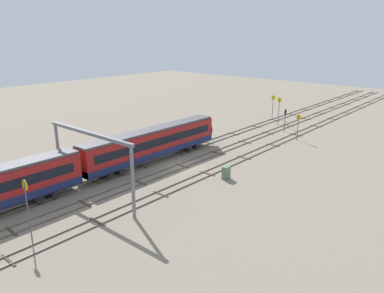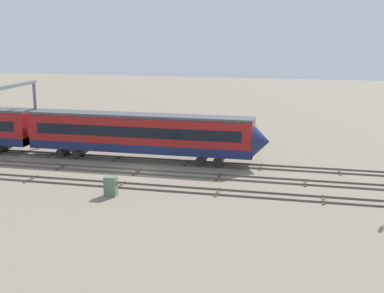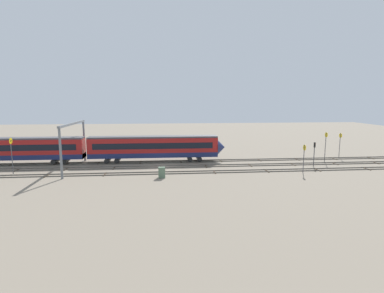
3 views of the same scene
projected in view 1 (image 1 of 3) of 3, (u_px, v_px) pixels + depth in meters
The scene contains 11 objects.
ground_plane at pixel (182, 166), 52.75m from camera, with size 200.57×200.57×0.00m, color gray.
track_near_foreground at pixel (208, 173), 49.84m from camera, with size 184.57×2.40×0.16m.
track_second_near at pixel (182, 166), 52.72m from camera, with size 184.57×2.40×0.16m.
track_with_train at pixel (159, 159), 55.61m from camera, with size 184.57×2.40×0.16m.
overhead_gantry at pixel (90, 150), 40.62m from camera, with size 0.40×14.47×7.92m.
speed_sign_near_foreground at pixel (273, 103), 82.20m from camera, with size 0.14×0.96×4.97m.
speed_sign_mid_trackside at pixel (279, 107), 75.31m from camera, with size 0.14×0.96×5.65m.
speed_sign_far_trackside at pixel (27, 201), 33.02m from camera, with size 0.14×0.98×5.81m.
speed_sign_distant_end at pixel (298, 123), 64.65m from camera, with size 0.14×0.96×4.59m.
signal_light_trackside_departure at pixel (285, 117), 70.53m from camera, with size 0.31×0.32×4.28m.
relay_cabinet at pixel (226, 173), 48.01m from camera, with size 1.04×0.70×1.65m.
Camera 1 is at (-36.59, -33.58, 18.05)m, focal length 34.87 mm.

